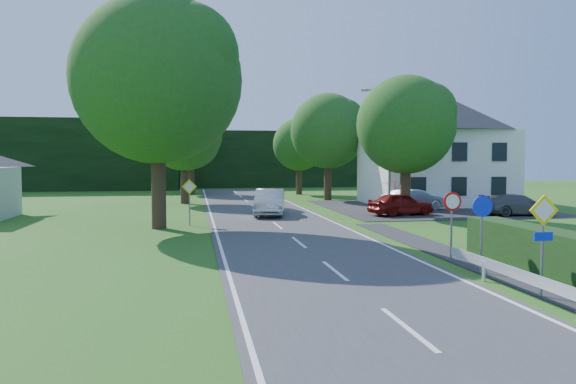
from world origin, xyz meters
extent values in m
cube|color=#39393C|center=(0.00, 20.00, 0.02)|extent=(7.00, 80.00, 0.04)
cube|color=#262628|center=(12.00, 33.00, 0.02)|extent=(14.00, 16.00, 0.04)
cube|color=white|center=(-3.25, 20.00, 0.04)|extent=(0.12, 80.00, 0.01)
cube|color=white|center=(3.25, 20.00, 0.04)|extent=(0.12, 80.00, 0.01)
cube|color=black|center=(8.00, 66.00, 3.50)|extent=(30.00, 5.00, 7.00)
cube|color=white|center=(14.00, 36.00, 2.80)|extent=(10.00, 8.00, 5.60)
pyramid|color=#2A292F|center=(14.00, 36.00, 7.10)|extent=(10.60, 8.40, 3.00)
cylinder|color=slate|center=(8.20, 30.00, 4.00)|extent=(0.16, 0.16, 8.00)
cylinder|color=slate|center=(7.40, 30.00, 7.90)|extent=(1.70, 0.10, 0.10)
cube|color=slate|center=(6.50, 30.00, 7.85)|extent=(0.50, 0.18, 0.12)
cylinder|color=slate|center=(4.30, 8.00, 1.20)|extent=(0.07, 0.07, 2.40)
cube|color=#FFEE0D|center=(4.30, 7.97, 2.20)|extent=(0.78, 0.04, 0.78)
cube|color=white|center=(4.30, 7.97, 2.20)|extent=(0.57, 0.05, 0.57)
cube|color=#0E2AD3|center=(4.30, 7.97, 1.55)|extent=(0.50, 0.04, 0.22)
cylinder|color=slate|center=(4.30, 11.00, 1.10)|extent=(0.07, 0.07, 2.20)
cylinder|color=#0E2AD3|center=(4.30, 10.97, 2.05)|extent=(0.64, 0.04, 0.64)
cylinder|color=slate|center=(4.30, 13.00, 1.10)|extent=(0.07, 0.07, 2.20)
cylinder|color=red|center=(4.30, 12.97, 2.05)|extent=(0.64, 0.04, 0.64)
cylinder|color=white|center=(4.30, 12.95, 2.05)|extent=(0.48, 0.04, 0.48)
cylinder|color=slate|center=(-4.50, 25.00, 1.10)|extent=(0.07, 0.07, 2.20)
cube|color=#FFEE0D|center=(-4.50, 24.97, 2.05)|extent=(0.78, 0.04, 0.78)
cube|color=white|center=(-4.50, 24.97, 2.05)|extent=(0.57, 0.05, 0.57)
imported|color=silver|center=(0.30, 29.30, 0.84)|extent=(2.56, 5.11, 1.61)
imported|color=black|center=(0.83, 34.31, 0.57)|extent=(1.35, 2.13, 1.06)
imported|color=maroon|center=(8.27, 28.10, 0.74)|extent=(4.37, 2.56, 1.40)
imported|color=silver|center=(10.40, 31.29, 0.76)|extent=(4.62, 2.56, 1.44)
imported|color=#55555A|center=(15.35, 26.87, 0.68)|extent=(4.48, 1.91, 1.29)
imported|color=#B9B8C0|center=(17.68, 34.00, 0.69)|extent=(4.89, 2.70, 1.30)
imported|color=red|center=(8.93, 30.90, 1.07)|extent=(2.87, 2.90, 2.07)
camera|label=1|loc=(-4.23, -4.62, 3.45)|focal=35.00mm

